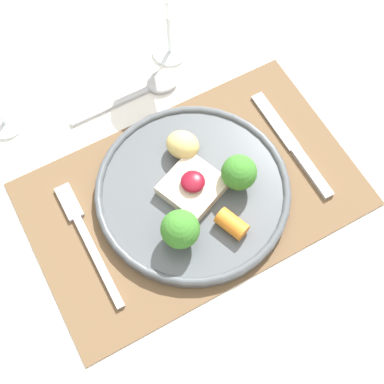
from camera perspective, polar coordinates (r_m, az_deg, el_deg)
The scene contains 8 objects.
ground_plane at distance 1.54m, azimuth 0.05°, elevation -11.79°, with size 8.00×8.00×0.00m, color #4C4742.
dining_table at distance 0.90m, azimuth 0.08°, elevation -2.44°, with size 1.25×1.25×0.75m.
placemat at distance 0.82m, azimuth 0.09°, elevation -0.23°, with size 0.50×0.31×0.00m, color brown.
dinner_plate at distance 0.80m, azimuth 0.18°, elevation -0.18°, with size 0.30×0.30×0.08m.
fork at distance 0.81m, azimuth -11.31°, elevation -4.49°, with size 0.02×0.21×0.01m.
knife at distance 0.87m, azimuth 11.06°, elevation 4.36°, with size 0.02×0.21×0.01m.
spoon at distance 0.92m, azimuth -4.25°, elevation 11.19°, with size 0.20×0.05×0.02m.
wine_glass_near at distance 0.88m, azimuth -2.69°, elevation 19.44°, with size 0.08×0.08×0.16m.
Camera 1 is at (-0.16, -0.30, 1.50)m, focal length 50.00 mm.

